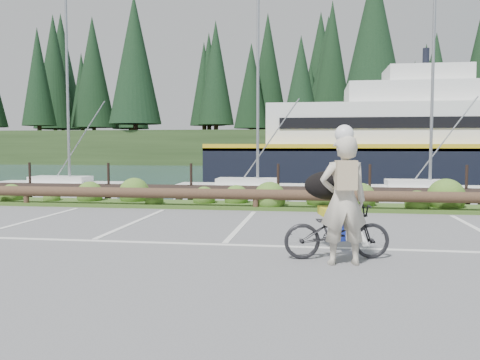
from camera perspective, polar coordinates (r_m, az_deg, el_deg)
name	(u,v)px	position (r m, az deg, el deg)	size (l,w,h in m)	color
ground	(227,241)	(9.88, -1.42, -6.84)	(72.00, 72.00, 0.00)	#5D5D60
harbor_backdrop	(309,155)	(88.00, 7.74, 2.75)	(170.00, 160.00, 30.00)	#1B3443
vegetation_strip	(258,206)	(15.06, 2.08, -2.89)	(34.00, 1.60, 0.10)	#3D5B21
log_rail	(256,210)	(14.38, 1.76, -3.42)	(32.00, 0.30, 0.60)	#443021
bicycle	(337,231)	(8.43, 10.82, -5.67)	(0.60, 1.72, 0.90)	black
cyclist	(343,201)	(7.97, 11.53, -2.27)	(0.73, 0.48, 2.00)	beige
dog	(330,185)	(8.88, 10.07, -0.59)	(0.87, 0.43, 0.50)	black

